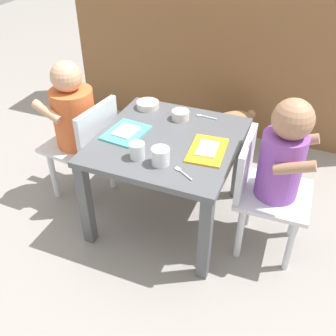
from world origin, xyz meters
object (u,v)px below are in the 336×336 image
object	(u,v)px
dining_table	(168,153)
cereal_bowl_right_side	(148,104)
seated_child_left	(76,118)
cereal_bowl_left_side	(180,115)
water_cup_right	(137,152)
spoon_by_right_tray	(182,172)
water_cup_left	(160,157)
food_tray_left	(126,132)
seated_child_right	(278,162)
dog	(222,129)
food_tray_right	(207,150)
spoon_by_left_tray	(204,116)

from	to	relation	value
dining_table	cereal_bowl_right_side	bearing A→B (deg)	131.11
seated_child_left	cereal_bowl_left_side	size ratio (longest dim) A/B	8.86
water_cup_right	spoon_by_right_tray	world-z (taller)	water_cup_right
water_cup_left	cereal_bowl_right_side	distance (m)	0.45
seated_child_left	food_tray_left	size ratio (longest dim) A/B	3.37
water_cup_left	water_cup_right	size ratio (longest dim) A/B	1.10
food_tray_left	seated_child_right	bearing A→B (deg)	1.45
food_tray_left	cereal_bowl_right_side	size ratio (longest dim) A/B	1.97
seated_child_right	water_cup_right	bearing A→B (deg)	-162.61
dog	spoon_by_right_tray	xyz separation A→B (m)	(0.04, -0.76, 0.24)
food_tray_right	spoon_by_right_tray	bearing A→B (deg)	-104.35
seated_child_left	dog	world-z (taller)	seated_child_left
seated_child_left	spoon_by_right_tray	xyz separation A→B (m)	(0.58, -0.21, 0.01)
water_cup_right	spoon_by_left_tray	xyz separation A→B (m)	(0.14, 0.40, -0.02)
dog	spoon_by_left_tray	size ratio (longest dim) A/B	4.22
dining_table	seated_child_right	size ratio (longest dim) A/B	0.86
cereal_bowl_right_side	spoon_by_right_tray	world-z (taller)	cereal_bowl_right_side
food_tray_left	cereal_bowl_left_side	bearing A→B (deg)	50.51
food_tray_right	spoon_by_left_tray	world-z (taller)	food_tray_right
seated_child_left	food_tray_right	bearing A→B (deg)	-3.46
seated_child_right	food_tray_left	bearing A→B (deg)	-178.55
dog	water_cup_left	world-z (taller)	water_cup_left
dining_table	water_cup_left	xyz separation A→B (m)	(0.04, -0.17, 0.10)
water_cup_left	spoon_by_right_tray	size ratio (longest dim) A/B	0.76
dining_table	food_tray_left	xyz separation A→B (m)	(-0.18, -0.03, 0.08)
dining_table	spoon_by_right_tray	bearing A→B (deg)	-55.79
seated_child_right	water_cup_left	world-z (taller)	seated_child_right
water_cup_left	cereal_bowl_left_side	bearing A→B (deg)	98.44
water_cup_right	cereal_bowl_left_side	world-z (taller)	water_cup_right
dining_table	seated_child_right	distance (m)	0.46
seated_child_left	food_tray_right	world-z (taller)	seated_child_left
food_tray_left	cereal_bowl_right_side	xyz separation A→B (m)	(-0.01, 0.25, 0.01)
cereal_bowl_right_side	spoon_by_left_tray	distance (m)	0.27
seated_child_left	dog	bearing A→B (deg)	45.44
seated_child_right	water_cup_right	distance (m)	0.53
seated_child_left	spoon_by_right_tray	size ratio (longest dim) A/B	7.57
seated_child_left	cereal_bowl_left_side	bearing A→B (deg)	20.55
seated_child_left	dog	size ratio (longest dim) A/B	1.63
water_cup_left	seated_child_right	bearing A→B (deg)	21.61
seated_child_left	cereal_bowl_left_side	xyz separation A→B (m)	(0.44, 0.16, 0.02)
dining_table	food_tray_left	size ratio (longest dim) A/B	2.94
water_cup_left	spoon_by_left_tray	distance (m)	0.41
food_tray_left	spoon_by_left_tray	xyz separation A→B (m)	(0.26, 0.26, -0.00)
seated_child_left	spoon_by_left_tray	distance (m)	0.58
seated_child_right	water_cup_right	size ratio (longest dim) A/B	11.10
spoon_by_right_tray	water_cup_right	bearing A→B (deg)	171.92
seated_child_right	water_cup_right	xyz separation A→B (m)	(-0.51, -0.16, 0.02)
dining_table	food_tray_left	distance (m)	0.20
cereal_bowl_right_side	food_tray_left	bearing A→B (deg)	-87.27
dog	food_tray_right	world-z (taller)	food_tray_right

